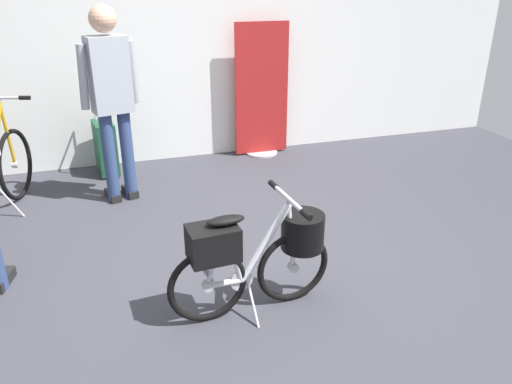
% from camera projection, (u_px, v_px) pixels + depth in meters
% --- Properties ---
extents(ground_plane, '(7.59, 7.59, 0.00)m').
position_uv_depth(ground_plane, '(283.00, 276.00, 3.36)').
color(ground_plane, '#38383F').
extents(back_wall, '(7.59, 0.10, 2.72)m').
position_uv_depth(back_wall, '(196.00, 30.00, 5.14)').
color(back_wall, white).
rests_on(back_wall, ground_plane).
extents(floor_banner_stand, '(0.60, 0.36, 1.44)m').
position_uv_depth(floor_banner_stand, '(262.00, 98.00, 5.44)').
color(floor_banner_stand, '#B7B7BC').
rests_on(floor_banner_stand, ground_plane).
extents(folding_bike_foreground, '(1.02, 0.53, 0.73)m').
position_uv_depth(folding_bike_foreground, '(259.00, 252.00, 2.89)').
color(folding_bike_foreground, black).
rests_on(folding_bike_foreground, ground_plane).
extents(visitor_near_wall, '(0.52, 0.33, 1.67)m').
position_uv_depth(visitor_near_wall, '(111.00, 94.00, 4.14)').
color(visitor_near_wall, navy).
rests_on(visitor_near_wall, ground_plane).
extents(rolling_suitcase, '(0.23, 0.38, 0.83)m').
position_uv_depth(rolling_suitcase, '(106.00, 147.00, 5.00)').
color(rolling_suitcase, '#19472D').
rests_on(rolling_suitcase, ground_plane).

